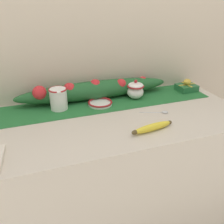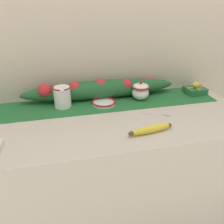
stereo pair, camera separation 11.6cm
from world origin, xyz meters
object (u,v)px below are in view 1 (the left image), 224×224
small_dish (100,103)px  banana (152,127)px  spoon (163,112)px  gift_box (187,87)px  cream_pitcher (58,98)px  sugar_bowl (135,90)px

small_dish → banana: banana is taller
spoon → small_dish: bearing=165.9°
banana → spoon: 0.21m
gift_box → small_dish: bearing=-177.2°
small_dish → cream_pitcher: bearing=174.2°
spoon → gift_box: bearing=59.3°
cream_pitcher → sugar_bowl: bearing=-0.2°
small_dish → gift_box: size_ratio=1.12×
sugar_bowl → small_dish: bearing=-174.7°
cream_pitcher → sugar_bowl: (0.46, -0.00, -0.01)m
gift_box → cream_pitcher: bearing=-179.5°
sugar_bowl → spoon: size_ratio=0.78×
spoon → gift_box: gift_box is taller
small_dish → gift_box: bearing=2.8°
small_dish → spoon: (0.29, -0.21, -0.01)m
banana → gift_box: size_ratio=1.81×
banana → gift_box: gift_box is taller
cream_pitcher → banana: cream_pitcher is taller
gift_box → banana: bearing=-139.3°
spoon → gift_box: (0.31, 0.24, 0.02)m
sugar_bowl → spoon: bearing=-75.5°
cream_pitcher → spoon: (0.52, -0.23, -0.06)m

